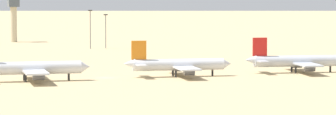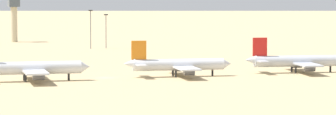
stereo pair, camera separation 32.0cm
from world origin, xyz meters
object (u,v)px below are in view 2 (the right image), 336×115
object	(u,v)px
parked_jet_red_4	(297,61)
control_tower	(14,15)
parked_jet_navy_2	(28,68)
light_pole_mid	(106,28)
light_pole_west	(91,27)
parked_jet_orange_3	(177,65)

from	to	relation	value
parked_jet_red_4	control_tower	size ratio (longest dim) A/B	1.58
parked_jet_navy_2	light_pole_mid	xyz separation A→B (m)	(60.99, 135.15, 4.79)
parked_jet_navy_2	control_tower	bearing A→B (deg)	86.64
parked_jet_red_4	light_pole_mid	size ratio (longest dim) A/B	2.31
light_pole_west	control_tower	bearing A→B (deg)	111.25
parked_jet_orange_3	light_pole_mid	size ratio (longest dim) A/B	2.28
parked_jet_red_4	control_tower	bearing A→B (deg)	115.65
light_pole_mid	control_tower	bearing A→B (deg)	117.67
parked_jet_red_4	control_tower	world-z (taller)	control_tower
control_tower	light_pole_west	xyz separation A→B (m)	(23.23, -59.73, -3.55)
parked_jet_orange_3	light_pole_west	xyz separation A→B (m)	(6.70, 134.13, 6.06)
control_tower	light_pole_west	size ratio (longest dim) A/B	1.29
parked_jet_orange_3	parked_jet_red_4	world-z (taller)	parked_jet_red_4
control_tower	light_pole_mid	size ratio (longest dim) A/B	1.46
parked_jet_navy_2	control_tower	world-z (taller)	control_tower
parked_jet_red_4	light_pole_west	bearing A→B (deg)	113.49
parked_jet_red_4	parked_jet_navy_2	bearing A→B (deg)	-171.14
parked_jet_navy_2	parked_jet_orange_3	world-z (taller)	parked_jet_navy_2
parked_jet_navy_2	light_pole_west	world-z (taller)	light_pole_west
parked_jet_orange_3	parked_jet_red_4	distance (m)	41.19
parked_jet_orange_3	light_pole_mid	world-z (taller)	light_pole_mid
parked_jet_navy_2	control_tower	distance (m)	196.13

